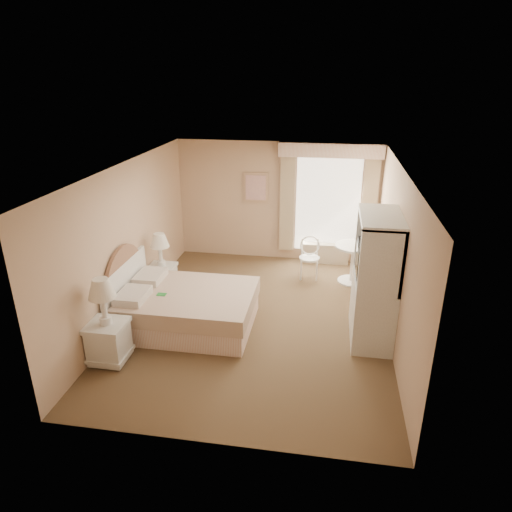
% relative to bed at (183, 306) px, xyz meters
% --- Properties ---
extents(room, '(4.21, 5.51, 2.51)m').
position_rel_bed_xyz_m(room, '(1.12, 0.37, 0.91)').
color(room, brown).
rests_on(room, ground).
extents(window, '(2.05, 0.22, 2.51)m').
position_rel_bed_xyz_m(window, '(2.17, 3.03, 1.00)').
color(window, white).
rests_on(window, room).
extents(framed_art, '(0.52, 0.04, 0.62)m').
position_rel_bed_xyz_m(framed_art, '(0.67, 3.09, 1.21)').
color(framed_art, tan).
rests_on(framed_art, room).
extents(bed, '(2.08, 1.58, 1.40)m').
position_rel_bed_xyz_m(bed, '(0.00, 0.00, 0.00)').
color(bed, '#D7A38C').
rests_on(bed, room).
extents(nightstand_near, '(0.52, 0.52, 1.25)m').
position_rel_bed_xyz_m(nightstand_near, '(-0.72, -1.10, 0.14)').
color(nightstand_near, white).
rests_on(nightstand_near, room).
extents(nightstand_far, '(0.47, 0.47, 1.14)m').
position_rel_bed_xyz_m(nightstand_far, '(-0.72, 1.04, 0.09)').
color(nightstand_far, white).
rests_on(nightstand_far, room).
extents(round_table, '(0.72, 0.72, 0.76)m').
position_rel_bed_xyz_m(round_table, '(2.72, 2.10, 0.17)').
color(round_table, white).
rests_on(round_table, room).
extents(cafe_chair, '(0.41, 0.41, 0.82)m').
position_rel_bed_xyz_m(cafe_chair, '(1.88, 2.22, 0.14)').
color(cafe_chair, white).
rests_on(cafe_chair, room).
extents(armoire, '(0.59, 1.17, 1.95)m').
position_rel_bed_xyz_m(armoire, '(2.94, 0.14, 0.47)').
color(armoire, white).
rests_on(armoire, room).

